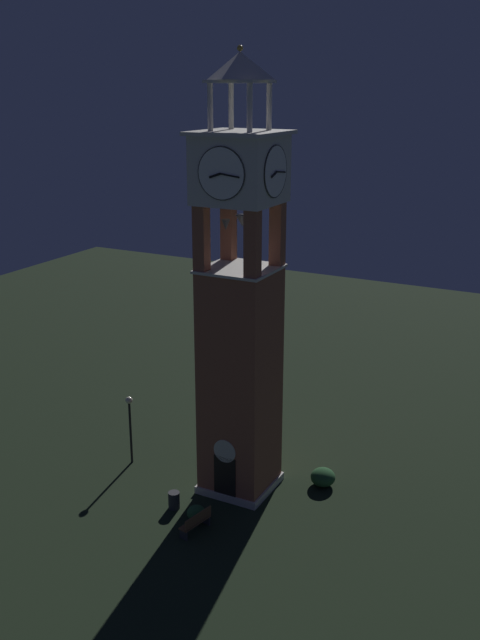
{
  "coord_description": "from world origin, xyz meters",
  "views": [
    {
      "loc": [
        14.13,
        -27.1,
        18.19
      ],
      "look_at": [
        0.0,
        0.0,
        8.32
      ],
      "focal_mm": 40.85,
      "sensor_mm": 36.0,
      "label": 1
    }
  ],
  "objects_px": {
    "trash_bin": "(174,500)",
    "lamp_post": "(130,417)",
    "clock_tower": "(240,322)",
    "park_bench": "(196,522)"
  },
  "relations": [
    {
      "from": "trash_bin",
      "to": "lamp_post",
      "type": "bearing_deg",
      "value": 148.29
    },
    {
      "from": "clock_tower",
      "to": "park_bench",
      "type": "relative_size",
      "value": 11.91
    },
    {
      "from": "park_bench",
      "to": "lamp_post",
      "type": "relative_size",
      "value": 0.46
    },
    {
      "from": "clock_tower",
      "to": "trash_bin",
      "type": "height_order",
      "value": "clock_tower"
    },
    {
      "from": "lamp_post",
      "to": "trash_bin",
      "type": "relative_size",
      "value": 4.5
    },
    {
      "from": "clock_tower",
      "to": "park_bench",
      "type": "distance_m",
      "value": 8.82
    },
    {
      "from": "lamp_post",
      "to": "park_bench",
      "type": "bearing_deg",
      "value": -31.68
    },
    {
      "from": "lamp_post",
      "to": "clock_tower",
      "type": "bearing_deg",
      "value": 4.81
    },
    {
      "from": "lamp_post",
      "to": "trash_bin",
      "type": "xyz_separation_m",
      "value": [
        4.16,
        -2.57,
        -2.12
      ]
    },
    {
      "from": "park_bench",
      "to": "lamp_post",
      "type": "distance_m",
      "value": 7.33
    }
  ]
}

